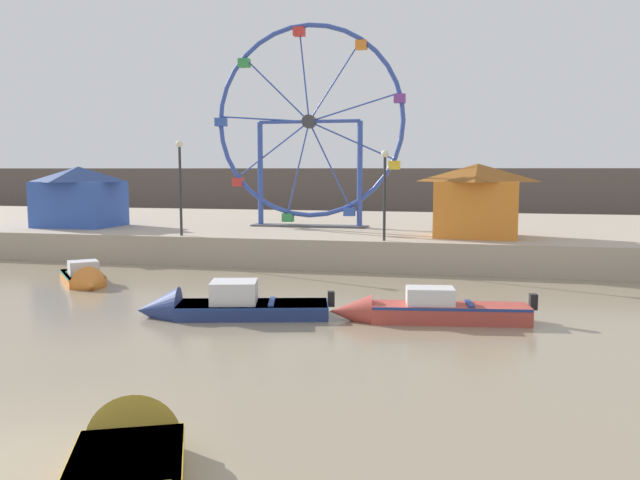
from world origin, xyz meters
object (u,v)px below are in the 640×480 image
(motorboat_orange_hull, at_px, (85,278))
(motorboat_mustard_yellow, at_px, (129,461))
(ferris_wheel_blue_frame, at_px, (309,126))
(promenade_lamp_far, at_px, (180,174))
(motorboat_navy_blue, at_px, (217,307))
(carnival_booth_blue_tent, at_px, (79,195))
(carnival_booth_orange_canopy, at_px, (477,199))
(motorboat_faded_red, at_px, (421,310))
(promenade_lamp_near, at_px, (385,181))

(motorboat_orange_hull, relative_size, motorboat_mustard_yellow, 0.82)
(ferris_wheel_blue_frame, distance_m, promenade_lamp_far, 7.76)
(motorboat_orange_hull, relative_size, motorboat_navy_blue, 0.62)
(carnival_booth_blue_tent, bearing_deg, motorboat_mustard_yellow, -54.53)
(motorboat_mustard_yellow, distance_m, carnival_booth_orange_canopy, 22.31)
(motorboat_faded_red, distance_m, carnival_booth_orange_canopy, 11.74)
(motorboat_orange_hull, bearing_deg, carnival_booth_blue_tent, 172.75)
(carnival_booth_blue_tent, height_order, promenade_lamp_near, promenade_lamp_near)
(motorboat_faded_red, relative_size, promenade_lamp_far, 1.36)
(promenade_lamp_near, bearing_deg, carnival_booth_blue_tent, 168.61)
(motorboat_mustard_yellow, distance_m, ferris_wheel_blue_frame, 25.94)
(motorboat_orange_hull, xyz_separation_m, motorboat_mustard_yellow, (9.24, -13.34, -0.02))
(ferris_wheel_blue_frame, bearing_deg, promenade_lamp_near, -51.43)
(motorboat_orange_hull, distance_m, carnival_booth_orange_canopy, 16.73)
(motorboat_faded_red, bearing_deg, ferris_wheel_blue_frame, -73.50)
(motorboat_mustard_yellow, height_order, carnival_booth_orange_canopy, carnival_booth_orange_canopy)
(carnival_booth_blue_tent, relative_size, promenade_lamp_near, 1.14)
(carnival_booth_orange_canopy, bearing_deg, ferris_wheel_blue_frame, 162.31)
(motorboat_mustard_yellow, relative_size, ferris_wheel_blue_frame, 0.42)
(carnival_booth_blue_tent, bearing_deg, promenade_lamp_far, -22.64)
(motorboat_navy_blue, bearing_deg, motorboat_orange_hull, -43.43)
(motorboat_orange_hull, bearing_deg, carnival_booth_orange_canopy, 78.94)
(motorboat_navy_blue, bearing_deg, motorboat_faded_red, 172.88)
(motorboat_orange_hull, distance_m, carnival_booth_blue_tent, 11.20)
(carnival_booth_orange_canopy, bearing_deg, promenade_lamp_near, -142.98)
(ferris_wheel_blue_frame, distance_m, promenade_lamp_near, 7.98)
(ferris_wheel_blue_frame, bearing_deg, motorboat_orange_hull, -116.70)
(motorboat_mustard_yellow, xyz_separation_m, promenade_lamp_far, (-8.03, 19.20, 3.85))
(motorboat_navy_blue, relative_size, motorboat_mustard_yellow, 1.33)
(motorboat_orange_hull, height_order, promenade_lamp_near, promenade_lamp_near)
(motorboat_mustard_yellow, relative_size, carnival_booth_orange_canopy, 1.07)
(carnival_booth_blue_tent, relative_size, carnival_booth_orange_canopy, 1.06)
(carnival_booth_orange_canopy, distance_m, promenade_lamp_far, 13.36)
(motorboat_navy_blue, bearing_deg, promenade_lamp_near, -125.39)
(motorboat_faded_red, distance_m, promenade_lamp_far, 15.00)
(motorboat_navy_blue, distance_m, ferris_wheel_blue_frame, 16.64)
(carnival_booth_blue_tent, distance_m, promenade_lamp_near, 16.87)
(motorboat_faded_red, xyz_separation_m, motorboat_navy_blue, (-5.88, -0.71, -0.03))
(motorboat_mustard_yellow, bearing_deg, motorboat_orange_hull, 11.10)
(ferris_wheel_blue_frame, relative_size, promenade_lamp_far, 2.43)
(motorboat_faded_red, height_order, carnival_booth_orange_canopy, carnival_booth_orange_canopy)
(ferris_wheel_blue_frame, bearing_deg, motorboat_mustard_yellow, -82.19)
(motorboat_orange_hull, xyz_separation_m, promenade_lamp_far, (1.21, 5.86, 3.83))
(motorboat_orange_hull, bearing_deg, motorboat_faded_red, 35.31)
(carnival_booth_orange_canopy, bearing_deg, motorboat_mustard_yellow, -99.28)
(promenade_lamp_far, bearing_deg, motorboat_navy_blue, -60.14)
(promenade_lamp_near, bearing_deg, motorboat_mustard_yellow, -93.76)
(motorboat_mustard_yellow, bearing_deg, ferris_wheel_blue_frame, -15.80)
(motorboat_navy_blue, xyz_separation_m, promenade_lamp_far, (-5.55, 9.67, 3.78))
(motorboat_navy_blue, relative_size, promenade_lamp_far, 1.35)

